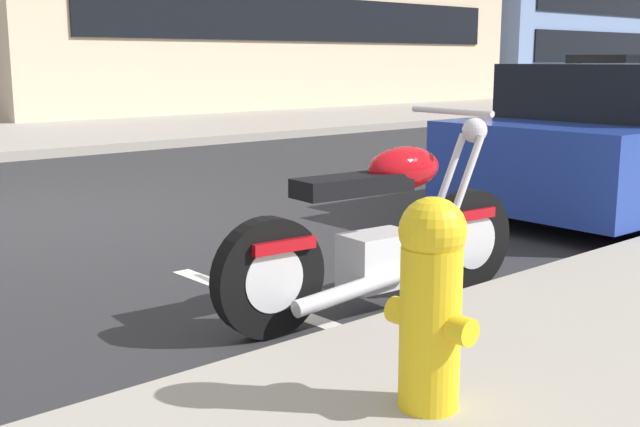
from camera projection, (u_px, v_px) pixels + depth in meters
name	position (u px, v px, depth m)	size (l,w,h in m)	color
ground_plane	(36.00, 218.00, 7.04)	(260.00, 260.00, 0.00)	#28282B
sidewalk_far_curb	(406.00, 113.00, 19.67)	(120.00, 5.00, 0.14)	gray
parking_stall_stripe	(285.00, 309.00, 4.47)	(0.12, 2.20, 0.01)	silver
parked_motorcycle	(382.00, 236.00, 4.38)	(2.05, 0.62, 1.11)	black
car_opposite_curb	(615.00, 87.00, 20.11)	(4.07, 1.85, 1.49)	black
fire_hydrant	(431.00, 298.00, 2.81)	(0.24, 0.36, 0.77)	gold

